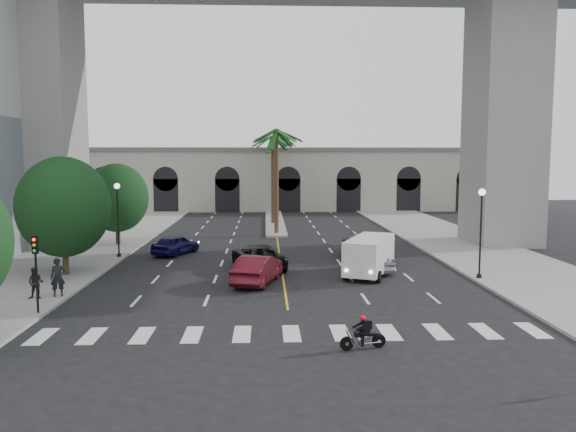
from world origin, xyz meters
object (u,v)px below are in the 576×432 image
(car_d, at_px, (357,246))
(pedestrian_a, at_px, (58,277))
(motorcycle_rider, at_px, (364,334))
(pedestrian_b, at_px, (36,283))
(lamp_post_left_far, at_px, (118,214))
(traffic_signal_far, at_px, (36,261))
(cargo_van, at_px, (369,254))
(car_e, at_px, (176,245))
(car_c, at_px, (258,256))
(car_a, at_px, (372,261))
(car_b, at_px, (257,269))
(lamp_post_right, at_px, (481,226))

(car_d, bearing_deg, pedestrian_a, 43.72)
(motorcycle_rider, relative_size, pedestrian_b, 1.14)
(lamp_post_left_far, xyz_separation_m, traffic_signal_far, (0.10, -14.50, -0.71))
(cargo_van, bearing_deg, motorcycle_rider, -77.72)
(lamp_post_left_far, height_order, pedestrian_a, lamp_post_left_far)
(lamp_post_left_far, height_order, car_e, lamp_post_left_far)
(car_c, height_order, car_e, car_c)
(car_d, xyz_separation_m, pedestrian_a, (-17.08, -11.71, 0.33))
(car_d, xyz_separation_m, car_e, (-13.24, 1.33, -0.04))
(traffic_signal_far, relative_size, cargo_van, 0.63)
(car_c, bearing_deg, car_a, 153.05)
(car_c, distance_m, car_d, 8.17)
(traffic_signal_far, bearing_deg, lamp_post_left_far, 90.40)
(car_a, relative_size, car_c, 0.72)
(traffic_signal_far, relative_size, pedestrian_a, 1.88)
(lamp_post_left_far, xyz_separation_m, car_a, (17.04, -5.17, -2.54))
(car_b, xyz_separation_m, pedestrian_b, (-10.92, -3.64, 0.12))
(pedestrian_a, bearing_deg, car_d, 16.25)
(motorcycle_rider, bearing_deg, lamp_post_right, 40.34)
(car_b, bearing_deg, cargo_van, -148.19)
(car_e, bearing_deg, lamp_post_right, 178.08)
(lamp_post_left_far, bearing_deg, car_e, 23.47)
(car_b, bearing_deg, car_a, -140.91)
(car_a, distance_m, pedestrian_b, 19.27)
(car_b, xyz_separation_m, pedestrian_a, (-10.00, -3.17, 0.31))
(lamp_post_right, xyz_separation_m, motorcycle_rider, (-8.77, -11.47, -2.63))
(lamp_post_right, xyz_separation_m, cargo_van, (-6.14, 1.70, -1.94))
(motorcycle_rider, xyz_separation_m, pedestrian_a, (-14.13, 8.05, 0.53))
(traffic_signal_far, relative_size, car_a, 0.91)
(lamp_post_left_far, xyz_separation_m, pedestrian_a, (-0.10, -11.42, -2.10))
(lamp_post_right, distance_m, cargo_van, 6.66)
(car_a, bearing_deg, traffic_signal_far, 14.39)
(car_a, relative_size, pedestrian_a, 2.07)
(lamp_post_left_far, bearing_deg, lamp_post_right, -19.33)
(car_c, relative_size, car_e, 1.29)
(cargo_van, distance_m, pedestrian_a, 17.52)
(lamp_post_left_far, distance_m, lamp_post_right, 24.16)
(pedestrian_b, bearing_deg, motorcycle_rider, -28.79)
(lamp_post_right, relative_size, car_c, 0.96)
(lamp_post_left_far, distance_m, cargo_van, 17.92)
(lamp_post_left_far, height_order, lamp_post_right, same)
(car_e, bearing_deg, pedestrian_b, 95.45)
(traffic_signal_far, height_order, car_b, traffic_signal_far)
(traffic_signal_far, height_order, pedestrian_b, traffic_signal_far)
(cargo_van, bearing_deg, lamp_post_left_far, -177.13)
(lamp_post_right, height_order, pedestrian_a, lamp_post_right)
(lamp_post_right, bearing_deg, pedestrian_a, -171.51)
(car_b, relative_size, car_c, 0.88)
(motorcycle_rider, bearing_deg, car_c, 92.54)
(traffic_signal_far, distance_m, motorcycle_rider, 14.91)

